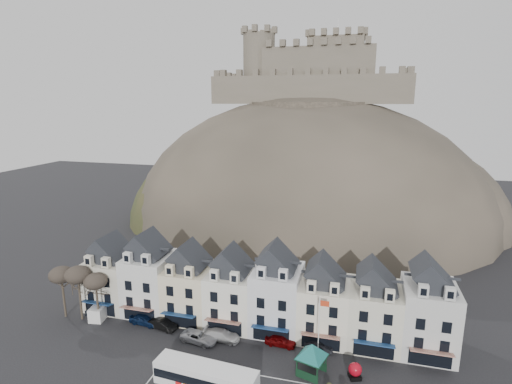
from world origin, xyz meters
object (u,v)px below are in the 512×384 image
at_px(bus_shelter, 312,351).
at_px(car_maroon, 280,341).
at_px(flagpole, 320,325).
at_px(car_charcoal, 319,346).
at_px(car_silver, 199,337).
at_px(car_white, 222,335).
at_px(car_navy, 144,319).
at_px(red_buoy, 355,371).
at_px(car_black, 163,324).
at_px(white_van, 101,310).
at_px(bus, 206,378).

xyz_separation_m(bus_shelter, car_maroon, (-4.83, 4.80, -2.47)).
height_order(flagpole, car_charcoal, flagpole).
height_order(car_silver, car_white, car_white).
distance_m(car_navy, car_charcoal, 26.00).
bearing_deg(red_buoy, car_white, 169.70).
bearing_deg(car_silver, car_black, 84.87).
bearing_deg(white_van, flagpole, -11.91).
distance_m(white_van, car_silver, 17.49).
distance_m(bus, car_white, 10.39).
height_order(bus, car_charcoal, bus).
relative_size(white_van, car_navy, 1.05).
relative_size(car_navy, car_black, 1.03).
bearing_deg(bus_shelter, car_maroon, 152.34).
bearing_deg(bus_shelter, bus, -133.85).
xyz_separation_m(bus_shelter, red_buoy, (5.18, 0.63, -2.17)).
xyz_separation_m(white_van, car_silver, (17.33, -2.36, -0.33)).
bearing_deg(bus_shelter, white_van, -171.53).
bearing_deg(flagpole, car_black, 176.94).
distance_m(red_buoy, car_white, 18.51).
relative_size(car_navy, car_maroon, 1.09).
bearing_deg(car_charcoal, car_maroon, 103.57).
height_order(bus_shelter, red_buoy, bus_shelter).
height_order(flagpole, car_silver, flagpole).
distance_m(car_navy, car_white, 12.62).
relative_size(car_silver, car_white, 1.00).
bearing_deg(car_white, car_navy, 87.59).
xyz_separation_m(white_van, car_black, (10.95, -0.78, -0.32)).
bearing_deg(red_buoy, bus, -157.34).
height_order(bus, flagpole, flagpole).
xyz_separation_m(red_buoy, car_white, (-18.21, 3.31, -0.28)).
bearing_deg(white_van, red_buoy, -15.16).
xyz_separation_m(bus_shelter, car_silver, (-15.93, 2.74, -2.47)).
distance_m(flagpole, car_white, 14.23).
bearing_deg(car_white, white_van, 88.15).
height_order(white_van, car_navy, white_van).
xyz_separation_m(white_van, car_navy, (7.63, -0.32, -0.27)).
bearing_deg(car_navy, white_van, 93.14).
distance_m(red_buoy, car_maroon, 10.84).
bearing_deg(red_buoy, car_black, 172.35).
xyz_separation_m(flagpole, car_silver, (-16.47, -0.35, -4.20)).
xyz_separation_m(bus, car_black, (-11.03, 10.56, -1.16)).
relative_size(red_buoy, car_navy, 0.43).
bearing_deg(bus, red_buoy, 27.27).
bearing_deg(car_silver, car_maroon, -70.74).
bearing_deg(car_silver, car_charcoal, -73.16).
relative_size(red_buoy, flagpole, 0.23).
bearing_deg(car_maroon, car_silver, 104.05).
bearing_deg(car_maroon, white_van, 92.94).
height_order(car_navy, car_silver, car_navy).
distance_m(red_buoy, car_navy, 31.08).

